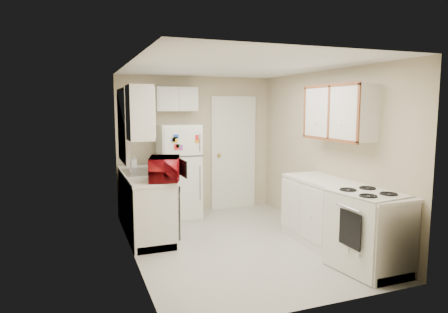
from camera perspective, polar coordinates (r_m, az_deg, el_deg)
name	(u,v)px	position (r m, az deg, el deg)	size (l,w,h in m)	color
floor	(237,243)	(5.65, 1.83, -12.25)	(3.80, 3.80, 0.00)	beige
ceiling	(237,66)	(5.35, 1.94, 12.74)	(3.80, 3.80, 0.00)	white
wall_left	(131,162)	(5.01, -13.08, -0.82)	(3.80, 3.80, 0.00)	#C0B291
wall_right	(325,153)	(6.05, 14.23, 0.50)	(3.80, 3.80, 0.00)	#C0B291
wall_back	(196,144)	(7.15, -3.96, 1.72)	(2.80, 2.80, 0.00)	#C0B291
wall_front	(317,182)	(3.71, 13.21, -3.62)	(2.80, 2.80, 0.00)	#C0B291
left_counter	(145,203)	(6.07, -11.19, -6.59)	(0.60, 1.80, 0.90)	silver
dishwasher	(174,209)	(5.54, -7.18, -7.40)	(0.03, 0.58, 0.72)	black
sink	(143,175)	(6.13, -11.52, -2.54)	(0.54, 0.74, 0.16)	gray
microwave	(165,169)	(5.36, -8.45, -1.81)	(0.32, 0.57, 0.38)	maroon
soap_bottle	(134,161)	(6.67, -12.70, -0.57)	(0.08, 0.08, 0.18)	white
window_blinds	(124,126)	(6.02, -14.15, 4.30)	(0.10, 0.98, 1.08)	silver
upper_cabinet_left	(140,113)	(5.20, -11.95, 6.13)	(0.30, 0.45, 0.70)	silver
refrigerator	(179,172)	(6.72, -6.45, -2.17)	(0.65, 0.63, 1.58)	silver
cabinet_over_fridge	(176,99)	(6.87, -6.88, 8.14)	(0.70, 0.30, 0.40)	silver
interior_door	(233,153)	(7.37, 1.36, 0.49)	(0.86, 0.06, 2.08)	silver
right_counter	(340,219)	(5.38, 16.24, -8.54)	(0.60, 2.00, 0.90)	silver
stove	(366,231)	(4.93, 19.62, -10.05)	(0.61, 0.75, 0.92)	silver
upper_cabinet_right	(339,112)	(5.51, 16.12, 6.06)	(0.30, 1.20, 0.70)	silver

